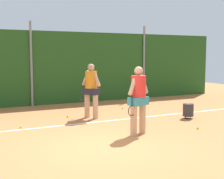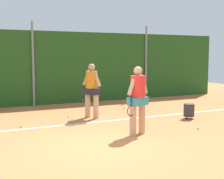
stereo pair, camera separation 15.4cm
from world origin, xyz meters
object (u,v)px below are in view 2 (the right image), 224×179
(tennis_ball_1, at_px, (68,116))
(tennis_ball_4, at_px, (124,108))
(tennis_ball_10, at_px, (144,100))
(tennis_ball_2, at_px, (21,127))
(ball_hopper, at_px, (189,110))
(tennis_ball_3, at_px, (198,128))
(player_foreground_near, at_px, (138,97))
(player_midcourt, at_px, (92,88))

(tennis_ball_1, relative_size, tennis_ball_4, 1.00)
(tennis_ball_10, bearing_deg, tennis_ball_4, -139.05)
(tennis_ball_1, relative_size, tennis_ball_10, 1.00)
(tennis_ball_2, bearing_deg, tennis_ball_10, 27.70)
(ball_hopper, xyz_separation_m, tennis_ball_10, (0.86, 4.31, -0.26))
(tennis_ball_2, distance_m, tennis_ball_3, 5.14)
(player_foreground_near, bearing_deg, tennis_ball_4, -130.28)
(player_midcourt, height_order, tennis_ball_3, player_midcourt)
(tennis_ball_3, relative_size, tennis_ball_4, 1.00)
(ball_hopper, xyz_separation_m, tennis_ball_4, (-1.08, 2.63, -0.26))
(player_midcourt, height_order, tennis_ball_1, player_midcourt)
(ball_hopper, relative_size, tennis_ball_4, 7.78)
(tennis_ball_10, bearing_deg, player_foreground_near, -122.82)
(player_midcourt, xyz_separation_m, ball_hopper, (2.89, -1.52, -0.73))
(tennis_ball_2, bearing_deg, tennis_ball_4, 20.21)
(tennis_ball_3, bearing_deg, tennis_ball_1, 130.17)
(player_midcourt, relative_size, tennis_ball_2, 27.75)
(player_foreground_near, xyz_separation_m, tennis_ball_3, (1.86, -0.25, -0.99))
(tennis_ball_3, height_order, tennis_ball_10, same)
(player_foreground_near, height_order, tennis_ball_3, player_foreground_near)
(player_midcourt, xyz_separation_m, tennis_ball_10, (3.75, 2.79, -0.99))
(player_midcourt, distance_m, tennis_ball_4, 2.35)
(player_foreground_near, xyz_separation_m, tennis_ball_10, (3.49, 5.41, -0.99))
(tennis_ball_2, height_order, tennis_ball_10, same)
(player_foreground_near, distance_m, player_midcourt, 2.63)
(player_midcourt, distance_m, tennis_ball_2, 2.65)
(ball_hopper, distance_m, tennis_ball_10, 4.40)
(ball_hopper, bearing_deg, tennis_ball_10, 78.71)
(player_foreground_near, relative_size, tennis_ball_10, 27.66)
(ball_hopper, bearing_deg, tennis_ball_4, 112.25)
(player_midcourt, bearing_deg, tennis_ball_3, -172.70)
(ball_hopper, relative_size, tennis_ball_2, 7.78)
(tennis_ball_2, xyz_separation_m, tennis_ball_3, (4.54, -2.42, 0.00))
(player_midcourt, distance_m, tennis_ball_10, 4.78)
(player_foreground_near, height_order, tennis_ball_1, player_foreground_near)
(tennis_ball_2, bearing_deg, ball_hopper, -11.42)
(tennis_ball_2, height_order, tennis_ball_3, same)
(tennis_ball_10, bearing_deg, tennis_ball_1, -152.05)
(tennis_ball_1, xyz_separation_m, tennis_ball_10, (4.43, 2.35, 0.00))
(tennis_ball_3, bearing_deg, player_foreground_near, 172.27)
(player_midcourt, xyz_separation_m, tennis_ball_4, (1.81, 1.11, -0.99))
(player_foreground_near, xyz_separation_m, ball_hopper, (2.63, 1.10, -0.73))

